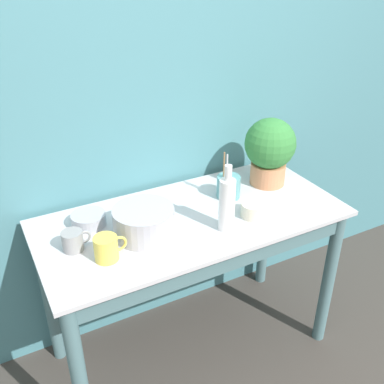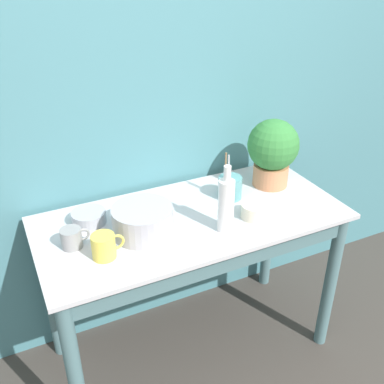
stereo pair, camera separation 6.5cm
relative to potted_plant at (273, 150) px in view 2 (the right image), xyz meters
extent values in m
cube|color=teal|center=(-0.47, 0.27, 0.22)|extent=(6.00, 0.05, 2.40)
cylinder|color=slate|center=(-1.09, -0.36, -0.59)|extent=(0.06, 0.06, 0.77)
cylinder|color=slate|center=(0.15, -0.36, -0.59)|extent=(0.06, 0.06, 0.77)
cylinder|color=slate|center=(-1.09, 0.16, -0.59)|extent=(0.06, 0.06, 0.77)
cylinder|color=slate|center=(0.15, 0.16, -0.59)|extent=(0.06, 0.06, 0.77)
cube|color=slate|center=(-0.47, -0.36, -0.25)|extent=(1.24, 0.02, 0.10)
cube|color=silver|center=(-0.47, -0.10, -0.19)|extent=(1.34, 0.62, 0.02)
cylinder|color=tan|center=(0.00, 0.00, -0.13)|extent=(0.17, 0.17, 0.11)
sphere|color=#337A38|center=(0.00, 0.00, 0.03)|extent=(0.24, 0.24, 0.24)
cylinder|color=#A8A8B2|center=(-0.71, -0.13, -0.12)|extent=(0.25, 0.25, 0.12)
cylinder|color=white|center=(-0.39, -0.25, -0.07)|extent=(0.07, 0.07, 0.23)
cylinder|color=white|center=(-0.39, -0.25, 0.08)|extent=(0.03, 0.03, 0.06)
cylinder|color=gray|center=(-0.99, -0.10, -0.14)|extent=(0.08, 0.08, 0.08)
torus|color=gray|center=(-0.94, -0.10, -0.14)|extent=(0.05, 0.01, 0.05)
cylinder|color=#E5CC4C|center=(-0.90, -0.22, -0.13)|extent=(0.09, 0.09, 0.10)
torus|color=#E5CC4C|center=(-0.85, -0.22, -0.13)|extent=(0.06, 0.01, 0.06)
cylinder|color=#A8A8B2|center=(-0.89, 0.04, -0.16)|extent=(0.14, 0.14, 0.05)
cylinder|color=beige|center=(-0.23, -0.22, -0.15)|extent=(0.12, 0.12, 0.06)
cylinder|color=#569399|center=(-0.24, -0.03, -0.13)|extent=(0.11, 0.11, 0.11)
cylinder|color=#B7B7BC|center=(-0.26, -0.04, -0.07)|extent=(0.01, 0.02, 0.23)
cylinder|color=olive|center=(-0.26, -0.01, -0.07)|extent=(0.01, 0.01, 0.23)
camera|label=1|loc=(-1.25, -1.56, 0.86)|focal=42.00mm
camera|label=2|loc=(-1.19, -1.59, 0.86)|focal=42.00mm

